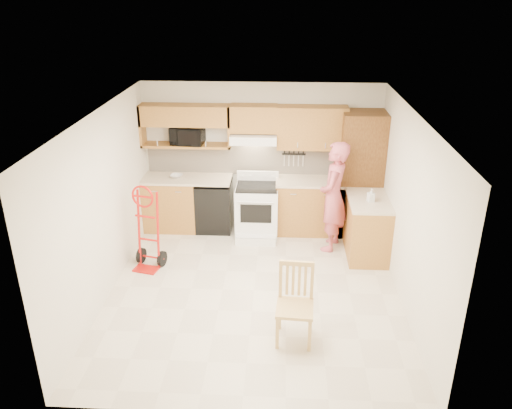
# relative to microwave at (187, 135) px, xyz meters

# --- Properties ---
(floor) EXTENTS (4.00, 4.50, 0.02)m
(floor) POSITION_rel_microwave_xyz_m (1.23, -2.08, -1.65)
(floor) COLOR beige
(floor) RESTS_ON ground
(ceiling) EXTENTS (4.00, 4.50, 0.02)m
(ceiling) POSITION_rel_microwave_xyz_m (1.23, -2.08, 0.87)
(ceiling) COLOR white
(ceiling) RESTS_ON ground
(wall_back) EXTENTS (4.00, 0.02, 2.50)m
(wall_back) POSITION_rel_microwave_xyz_m (1.23, 0.17, -0.39)
(wall_back) COLOR beige
(wall_back) RESTS_ON ground
(wall_front) EXTENTS (4.00, 0.02, 2.50)m
(wall_front) POSITION_rel_microwave_xyz_m (1.23, -4.34, -0.39)
(wall_front) COLOR beige
(wall_front) RESTS_ON ground
(wall_left) EXTENTS (0.02, 4.50, 2.50)m
(wall_left) POSITION_rel_microwave_xyz_m (-0.78, -2.08, -0.39)
(wall_left) COLOR beige
(wall_left) RESTS_ON ground
(wall_right) EXTENTS (0.02, 4.50, 2.50)m
(wall_right) POSITION_rel_microwave_xyz_m (3.24, -2.08, -0.39)
(wall_right) COLOR beige
(wall_right) RESTS_ON ground
(backsplash) EXTENTS (3.92, 0.03, 0.55)m
(backsplash) POSITION_rel_microwave_xyz_m (1.23, 0.15, -0.44)
(backsplash) COLOR beige
(backsplash) RESTS_ON wall_back
(lower_cab_left) EXTENTS (0.90, 0.60, 0.90)m
(lower_cab_left) POSITION_rel_microwave_xyz_m (-0.32, -0.14, -1.19)
(lower_cab_left) COLOR #AF7431
(lower_cab_left) RESTS_ON ground
(dishwasher) EXTENTS (0.60, 0.60, 0.85)m
(dishwasher) POSITION_rel_microwave_xyz_m (0.43, -0.14, -1.21)
(dishwasher) COLOR black
(dishwasher) RESTS_ON ground
(lower_cab_right) EXTENTS (1.14, 0.60, 0.90)m
(lower_cab_right) POSITION_rel_microwave_xyz_m (2.06, -0.14, -1.19)
(lower_cab_right) COLOR #AF7431
(lower_cab_right) RESTS_ON ground
(countertop_left) EXTENTS (1.50, 0.63, 0.04)m
(countertop_left) POSITION_rel_microwave_xyz_m (-0.02, -0.13, -0.72)
(countertop_left) COLOR beige
(countertop_left) RESTS_ON lower_cab_left
(countertop_right) EXTENTS (1.14, 0.63, 0.04)m
(countertop_right) POSITION_rel_microwave_xyz_m (2.06, -0.13, -0.72)
(countertop_right) COLOR beige
(countertop_right) RESTS_ON lower_cab_right
(cab_return_right) EXTENTS (0.60, 1.00, 0.90)m
(cab_return_right) POSITION_rel_microwave_xyz_m (2.93, -0.94, -1.19)
(cab_return_right) COLOR #AF7431
(cab_return_right) RESTS_ON ground
(countertop_return) EXTENTS (0.63, 1.00, 0.04)m
(countertop_return) POSITION_rel_microwave_xyz_m (2.93, -0.94, -0.72)
(countertop_return) COLOR beige
(countertop_return) RESTS_ON cab_return_right
(pantry_tall) EXTENTS (0.70, 0.60, 2.10)m
(pantry_tall) POSITION_rel_microwave_xyz_m (2.88, -0.14, -0.59)
(pantry_tall) COLOR brown
(pantry_tall) RESTS_ON ground
(upper_cab_left) EXTENTS (1.50, 0.33, 0.34)m
(upper_cab_left) POSITION_rel_microwave_xyz_m (-0.02, 0.00, 0.34)
(upper_cab_left) COLOR #AF7431
(upper_cab_left) RESTS_ON wall_back
(upper_shelf_mw) EXTENTS (1.50, 0.33, 0.04)m
(upper_shelf_mw) POSITION_rel_microwave_xyz_m (-0.02, 0.00, -0.17)
(upper_shelf_mw) COLOR #AF7431
(upper_shelf_mw) RESTS_ON wall_back
(upper_cab_center) EXTENTS (0.76, 0.33, 0.44)m
(upper_cab_center) POSITION_rel_microwave_xyz_m (1.11, 0.00, 0.30)
(upper_cab_center) COLOR #AF7431
(upper_cab_center) RESTS_ON wall_back
(upper_cab_right) EXTENTS (1.14, 0.33, 0.70)m
(upper_cab_right) POSITION_rel_microwave_xyz_m (2.06, 0.00, 0.16)
(upper_cab_right) COLOR #AF7431
(upper_cab_right) RESTS_ON wall_back
(range_hood) EXTENTS (0.76, 0.46, 0.14)m
(range_hood) POSITION_rel_microwave_xyz_m (1.11, -0.06, -0.01)
(range_hood) COLOR white
(range_hood) RESTS_ON wall_back
(knife_strip) EXTENTS (0.40, 0.05, 0.29)m
(knife_strip) POSITION_rel_microwave_xyz_m (1.78, 0.12, -0.40)
(knife_strip) COLOR black
(knife_strip) RESTS_ON backsplash
(microwave) EXTENTS (0.57, 0.42, 0.30)m
(microwave) POSITION_rel_microwave_xyz_m (0.00, 0.00, 0.00)
(microwave) COLOR black
(microwave) RESTS_ON upper_shelf_mw
(range) EXTENTS (0.71, 0.93, 1.04)m
(range) POSITION_rel_microwave_xyz_m (1.17, -0.37, -1.12)
(range) COLOR white
(range) RESTS_ON ground
(person) EXTENTS (0.59, 0.74, 1.78)m
(person) POSITION_rel_microwave_xyz_m (2.40, -0.74, -0.75)
(person) COLOR #BF535F
(person) RESTS_ON ground
(hand_truck) EXTENTS (0.56, 0.53, 1.20)m
(hand_truck) POSITION_rel_microwave_xyz_m (-0.40, -1.53, -1.04)
(hand_truck) COLOR red
(hand_truck) RESTS_ON ground
(dining_chair) EXTENTS (0.46, 0.50, 0.97)m
(dining_chair) POSITION_rel_microwave_xyz_m (1.77, -3.13, -1.15)
(dining_chair) COLOR #D9B170
(dining_chair) RESTS_ON ground
(soap_bottle) EXTENTS (0.12, 0.12, 0.20)m
(soap_bottle) POSITION_rel_microwave_xyz_m (2.93, -1.01, -0.60)
(soap_bottle) COLOR white
(soap_bottle) RESTS_ON countertop_return
(bowl) EXTENTS (0.25, 0.25, 0.05)m
(bowl) POSITION_rel_microwave_xyz_m (-0.20, -0.14, -0.67)
(bowl) COLOR white
(bowl) RESTS_ON countertop_left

